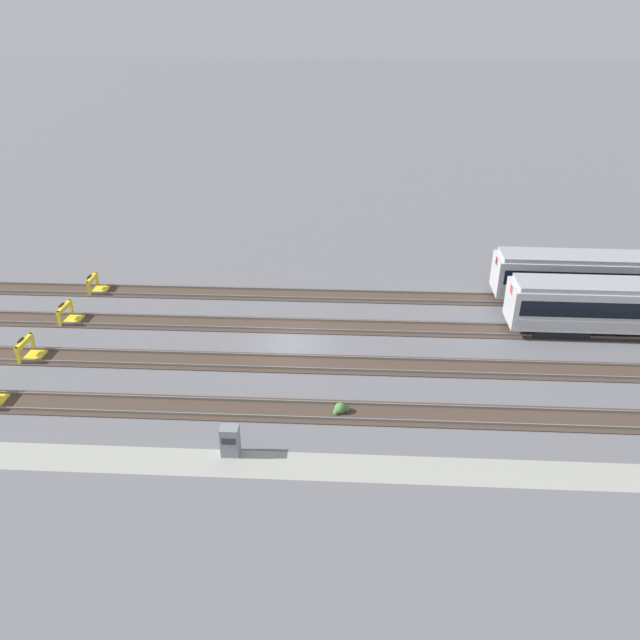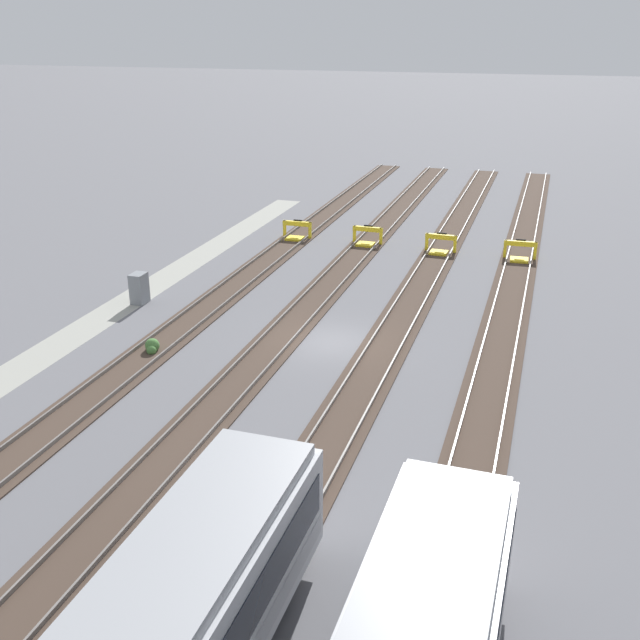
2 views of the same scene
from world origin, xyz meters
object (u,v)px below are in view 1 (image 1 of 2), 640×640
Objects in this scene: weed_clump at (341,409)px; bumper_stop_middle_track at (69,314)px; subway_car_front_row_left_inner at (621,277)px; bumper_stop_near_inner_track at (29,349)px; bumper_stop_far_inner_track at (96,285)px; electrical_cabinet at (230,441)px.

bumper_stop_middle_track is at bearing 152.91° from weed_clump.
subway_car_front_row_left_inner is 40.62m from bumper_stop_near_inner_track.
bumper_stop_middle_track is 1.00× the size of bumper_stop_far_inner_track.
electrical_cabinet reaches higher than bumper_stop_far_inner_track.
subway_car_front_row_left_inner is 11.28× the size of electrical_cabinet.
subway_car_front_row_left_inner is 19.61× the size of weed_clump.
weed_clump is (5.35, 3.69, -0.56)m from electrical_cabinet.
bumper_stop_near_inner_track and bumper_stop_far_inner_track have the same top height.
weed_clump is at bearing -143.58° from subway_car_front_row_left_inner.
bumper_stop_far_inner_track is at bearing 86.84° from bumper_stop_near_inner_track.
weed_clump is (19.54, -4.87, -0.27)m from bumper_stop_near_inner_track.
weed_clump is (19.00, -14.67, -0.27)m from bumper_stop_far_inner_track.
bumper_stop_middle_track is 19.22m from electrical_cabinet.
bumper_stop_middle_track is (-38.93, -4.89, -1.53)m from subway_car_front_row_left_inner.
bumper_stop_near_inner_track is at bearing -95.39° from bumper_stop_middle_track.
bumper_stop_near_inner_track is (-39.39, -9.78, -1.53)m from subway_car_front_row_left_inner.
electrical_cabinet is at bearing -143.96° from subway_car_front_row_left_inner.
subway_car_front_row_left_inner is 31.19m from electrical_cabinet.
electrical_cabinet is at bearing -31.11° from bumper_stop_near_inner_track.
electrical_cabinet is (13.65, -18.36, 0.29)m from bumper_stop_far_inner_track.
bumper_stop_far_inner_track is at bearing 89.08° from bumper_stop_middle_track.
bumper_stop_near_inner_track is 16.58m from electrical_cabinet.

